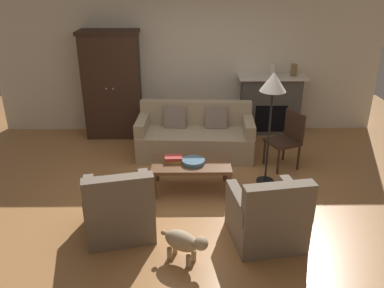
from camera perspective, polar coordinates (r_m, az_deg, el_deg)
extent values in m
plane|color=#B27A47|center=(5.57, -0.37, -7.16)|extent=(9.60, 9.60, 0.00)
cube|color=silver|center=(7.48, -0.53, 12.45)|extent=(7.20, 0.10, 2.80)
cube|color=#4C4947|center=(7.62, 11.30, 5.51)|extent=(1.10, 0.36, 1.08)
cube|color=black|center=(7.51, 11.45, 3.62)|extent=(0.60, 0.01, 0.52)
cube|color=white|center=(7.45, 11.67, 9.55)|extent=(1.26, 0.48, 0.04)
cube|color=#382319|center=(7.39, -11.54, 8.21)|extent=(1.00, 0.52, 1.89)
cube|color=#2F1E15|center=(7.20, -12.19, 15.71)|extent=(1.06, 0.55, 0.06)
sphere|color=#ADAFB5|center=(7.13, -12.43, 7.90)|extent=(0.04, 0.04, 0.04)
sphere|color=#ADAFB5|center=(7.11, -11.47, 7.93)|extent=(0.04, 0.04, 0.04)
cube|color=tan|center=(6.59, 0.46, 0.12)|extent=(1.94, 0.94, 0.44)
cube|color=tan|center=(6.76, 0.57, 4.62)|extent=(1.91, 0.28, 0.42)
cube|color=tan|center=(6.55, -7.25, 2.89)|extent=(0.20, 0.81, 0.22)
cube|color=tan|center=(6.50, 8.25, 2.66)|extent=(0.20, 0.81, 0.22)
cube|color=#7F6B60|center=(6.66, -2.49, 3.93)|extent=(0.37, 0.20, 0.37)
cube|color=#7F6B60|center=(6.64, 3.56, 3.85)|extent=(0.37, 0.20, 0.37)
cube|color=brown|center=(5.49, -0.12, -2.95)|extent=(1.10, 0.60, 0.05)
cube|color=brown|center=(5.38, -5.56, -6.21)|extent=(0.06, 0.06, 0.37)
cube|color=brown|center=(5.39, 5.38, -6.14)|extent=(0.06, 0.06, 0.37)
cube|color=brown|center=(5.83, -5.17, -3.67)|extent=(0.06, 0.06, 0.37)
cube|color=brown|center=(5.84, 4.87, -3.61)|extent=(0.06, 0.06, 0.37)
cylinder|color=slate|center=(5.44, 0.20, -2.58)|extent=(0.32, 0.32, 0.06)
cube|color=gold|center=(5.51, -2.69, -2.38)|extent=(0.26, 0.19, 0.03)
cube|color=#B73833|center=(5.49, -2.73, -2.02)|extent=(0.25, 0.18, 0.05)
cylinder|color=beige|center=(7.42, 11.76, 10.58)|extent=(0.11, 0.11, 0.23)
cylinder|color=olive|center=(7.51, 14.64, 10.41)|extent=(0.11, 0.11, 0.22)
cube|color=#756656|center=(4.81, -10.47, -10.13)|extent=(0.91, 0.91, 0.42)
cube|color=#756656|center=(4.31, -10.62, -7.52)|extent=(0.78, 0.32, 0.46)
cube|color=#756656|center=(4.66, -6.68, -6.55)|extent=(0.27, 0.71, 0.20)
cube|color=#756656|center=(4.65, -14.83, -7.32)|extent=(0.27, 0.71, 0.20)
cube|color=#756656|center=(4.68, 10.63, -11.20)|extent=(0.87, 0.87, 0.42)
cube|color=#756656|center=(4.20, 12.52, -8.60)|extent=(0.78, 0.28, 0.46)
cube|color=#756656|center=(4.63, 14.79, -7.47)|extent=(0.23, 0.71, 0.20)
cube|color=#756656|center=(4.42, 6.86, -8.44)|extent=(0.23, 0.71, 0.20)
cube|color=#382319|center=(6.27, 13.07, 0.28)|extent=(0.58, 0.58, 0.04)
cylinder|color=#382319|center=(6.40, 10.52, -1.23)|extent=(0.04, 0.04, 0.41)
cylinder|color=#382319|center=(6.12, 12.48, -2.59)|extent=(0.04, 0.04, 0.41)
cylinder|color=#382319|center=(6.61, 13.26, -0.65)|extent=(0.04, 0.04, 0.41)
cylinder|color=#382319|center=(6.34, 15.27, -1.94)|extent=(0.04, 0.04, 0.41)
cube|color=#382319|center=(6.30, 14.74, 2.61)|extent=(0.21, 0.42, 0.45)
cylinder|color=black|center=(5.95, 10.61, -5.31)|extent=(0.26, 0.26, 0.02)
cylinder|color=black|center=(5.65, 11.13, 0.87)|extent=(0.03, 0.03, 1.41)
cone|color=white|center=(5.40, 11.81, 8.89)|extent=(0.36, 0.36, 0.26)
ellipsoid|color=tan|center=(4.27, -1.56, -13.93)|extent=(0.45, 0.38, 0.22)
sphere|color=tan|center=(4.14, 1.34, -14.31)|extent=(0.15, 0.15, 0.15)
cylinder|color=tan|center=(4.37, 0.25, -15.92)|extent=(0.06, 0.06, 0.14)
cylinder|color=tan|center=(4.30, -0.52, -16.72)|extent=(0.06, 0.06, 0.14)
cylinder|color=tan|center=(4.47, -2.49, -14.91)|extent=(0.06, 0.06, 0.14)
cylinder|color=tan|center=(4.40, -3.30, -15.67)|extent=(0.06, 0.06, 0.14)
sphere|color=tan|center=(4.36, -4.19, -12.75)|extent=(0.06, 0.06, 0.06)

